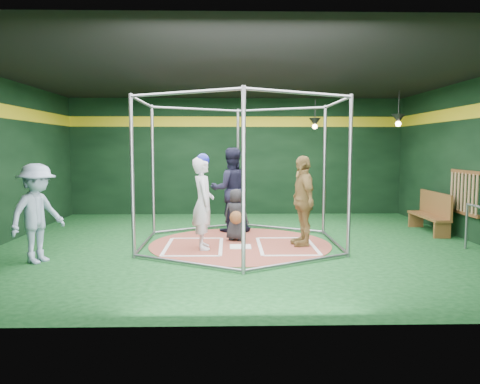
{
  "coord_description": "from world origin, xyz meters",
  "views": [
    {
      "loc": [
        -0.23,
        -9.68,
        2.05
      ],
      "look_at": [
        0.0,
        0.1,
        1.1
      ],
      "focal_mm": 35.0,
      "sensor_mm": 36.0,
      "label": 1
    }
  ],
  "objects_px": {
    "umpire": "(231,190)",
    "dugout_bench": "(432,212)",
    "visitor_leopard": "(303,201)",
    "batter_figure": "(203,202)"
  },
  "relations": [
    {
      "from": "umpire",
      "to": "dugout_bench",
      "type": "height_order",
      "value": "umpire"
    },
    {
      "from": "dugout_bench",
      "to": "umpire",
      "type": "bearing_deg",
      "value": 177.68
    },
    {
      "from": "batter_figure",
      "to": "visitor_leopard",
      "type": "distance_m",
      "value": 2.06
    },
    {
      "from": "dugout_bench",
      "to": "visitor_leopard",
      "type": "bearing_deg",
      "value": -156.76
    },
    {
      "from": "dugout_bench",
      "to": "batter_figure",
      "type": "bearing_deg",
      "value": -162.19
    },
    {
      "from": "visitor_leopard",
      "to": "umpire",
      "type": "relative_size",
      "value": 0.92
    },
    {
      "from": "umpire",
      "to": "dugout_bench",
      "type": "relative_size",
      "value": 1.21
    },
    {
      "from": "visitor_leopard",
      "to": "dugout_bench",
      "type": "xyz_separation_m",
      "value": [
        3.33,
        1.43,
        -0.44
      ]
    },
    {
      "from": "batter_figure",
      "to": "umpire",
      "type": "distance_m",
      "value": 2.0
    },
    {
      "from": "visitor_leopard",
      "to": "umpire",
      "type": "distance_m",
      "value": 2.2
    }
  ]
}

